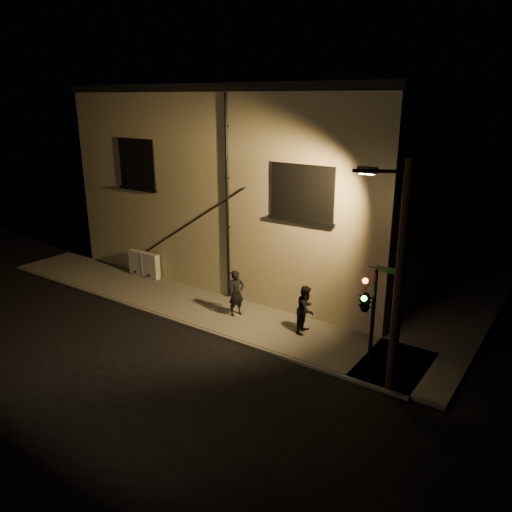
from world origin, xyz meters
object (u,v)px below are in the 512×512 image
Objects in this scene: traffic_signal at (366,301)px; streetlamp_pole at (397,273)px; utility_cabinet at (144,264)px; pedestrian_a at (236,293)px; pedestrian_b at (306,309)px.

streetlamp_pole is (0.99, -0.39, 1.19)m from traffic_signal.
utility_cabinet is 1.00× the size of pedestrian_a.
pedestrian_a is at bearing 86.55° from pedestrian_b.
traffic_signal reaches higher than pedestrian_a.
streetlamp_pole is at bearing -21.45° from traffic_signal.
pedestrian_a is 0.27× the size of streetlamp_pole.
pedestrian_a is 1.02× the size of pedestrian_b.
streetlamp_pole is at bearing -122.17° from pedestrian_b.
utility_cabinet is at bearing 103.50° from pedestrian_a.
utility_cabinet is at bearing 168.96° from streetlamp_pole.
pedestrian_b is at bearing 154.64° from traffic_signal.
pedestrian_a reaches higher than utility_cabinet.
traffic_signal is 1.60m from streetlamp_pole.
traffic_signal is 0.51× the size of streetlamp_pole.
utility_cabinet is 12.27m from traffic_signal.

